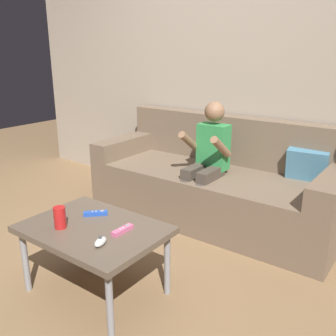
{
  "coord_description": "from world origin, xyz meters",
  "views": [
    {
      "loc": [
        1.59,
        -1.21,
        1.36
      ],
      "look_at": [
        0.16,
        0.74,
        0.6
      ],
      "focal_mm": 40.2,
      "sensor_mm": 36.0,
      "label": 1
    }
  ],
  "objects_px": {
    "game_remote_blue_near_edge": "(96,213)",
    "game_remote_pink_far_corner": "(123,230)",
    "person_seated_on_couch": "(207,158)",
    "coffee_table": "(94,234)",
    "couch": "(217,184)",
    "nunchuk_white": "(100,242)",
    "soda_can": "(59,217)"
  },
  "relations": [
    {
      "from": "game_remote_blue_near_edge",
      "to": "game_remote_pink_far_corner",
      "type": "height_order",
      "value": "same"
    },
    {
      "from": "person_seated_on_couch",
      "to": "coffee_table",
      "type": "relative_size",
      "value": 1.26
    },
    {
      "from": "couch",
      "to": "coffee_table",
      "type": "bearing_deg",
      "value": -91.73
    },
    {
      "from": "nunchuk_white",
      "to": "game_remote_pink_far_corner",
      "type": "height_order",
      "value": "nunchuk_white"
    },
    {
      "from": "couch",
      "to": "nunchuk_white",
      "type": "relative_size",
      "value": 20.67
    },
    {
      "from": "person_seated_on_couch",
      "to": "game_remote_pink_far_corner",
      "type": "relative_size",
      "value": 6.99
    },
    {
      "from": "couch",
      "to": "soda_can",
      "type": "distance_m",
      "value": 1.47
    },
    {
      "from": "person_seated_on_couch",
      "to": "game_remote_pink_far_corner",
      "type": "xyz_separation_m",
      "value": [
        0.13,
        -1.1,
        -0.13
      ]
    },
    {
      "from": "person_seated_on_couch",
      "to": "game_remote_blue_near_edge",
      "type": "distance_m",
      "value": 1.05
    },
    {
      "from": "couch",
      "to": "game_remote_blue_near_edge",
      "type": "xyz_separation_m",
      "value": [
        -0.14,
        -1.21,
        0.14
      ]
    },
    {
      "from": "couch",
      "to": "nunchuk_white",
      "type": "height_order",
      "value": "couch"
    },
    {
      "from": "nunchuk_white",
      "to": "coffee_table",
      "type": "bearing_deg",
      "value": 146.35
    },
    {
      "from": "person_seated_on_couch",
      "to": "game_remote_blue_near_edge",
      "type": "height_order",
      "value": "person_seated_on_couch"
    },
    {
      "from": "game_remote_blue_near_edge",
      "to": "coffee_table",
      "type": "bearing_deg",
      "value": -48.27
    },
    {
      "from": "coffee_table",
      "to": "couch",
      "type": "bearing_deg",
      "value": 88.27
    },
    {
      "from": "person_seated_on_couch",
      "to": "nunchuk_white",
      "type": "height_order",
      "value": "person_seated_on_couch"
    },
    {
      "from": "couch",
      "to": "game_remote_pink_far_corner",
      "type": "bearing_deg",
      "value": -83.99
    },
    {
      "from": "soda_can",
      "to": "game_remote_pink_far_corner",
      "type": "bearing_deg",
      "value": 27.05
    },
    {
      "from": "coffee_table",
      "to": "nunchuk_white",
      "type": "height_order",
      "value": "nunchuk_white"
    },
    {
      "from": "game_remote_pink_far_corner",
      "to": "game_remote_blue_near_edge",
      "type": "bearing_deg",
      "value": 166.65
    },
    {
      "from": "game_remote_pink_far_corner",
      "to": "person_seated_on_couch",
      "type": "bearing_deg",
      "value": 96.62
    },
    {
      "from": "soda_can",
      "to": "coffee_table",
      "type": "bearing_deg",
      "value": 38.53
    },
    {
      "from": "game_remote_blue_near_edge",
      "to": "nunchuk_white",
      "type": "distance_m",
      "value": 0.37
    },
    {
      "from": "nunchuk_white",
      "to": "game_remote_pink_far_corner",
      "type": "xyz_separation_m",
      "value": [
        -0.01,
        0.17,
        -0.01
      ]
    },
    {
      "from": "coffee_table",
      "to": "soda_can",
      "type": "xyz_separation_m",
      "value": [
        -0.14,
        -0.11,
        0.1
      ]
    },
    {
      "from": "couch",
      "to": "game_remote_pink_far_corner",
      "type": "height_order",
      "value": "couch"
    },
    {
      "from": "soda_can",
      "to": "couch",
      "type": "bearing_deg",
      "value": 82.76
    },
    {
      "from": "couch",
      "to": "game_remote_pink_far_corner",
      "type": "xyz_separation_m",
      "value": [
        0.13,
        -1.28,
        0.14
      ]
    },
    {
      "from": "coffee_table",
      "to": "soda_can",
      "type": "distance_m",
      "value": 0.21
    },
    {
      "from": "nunchuk_white",
      "to": "game_remote_blue_near_edge",
      "type": "bearing_deg",
      "value": 140.39
    },
    {
      "from": "coffee_table",
      "to": "game_remote_blue_near_edge",
      "type": "xyz_separation_m",
      "value": [
        -0.1,
        0.11,
        0.05
      ]
    },
    {
      "from": "person_seated_on_couch",
      "to": "nunchuk_white",
      "type": "relative_size",
      "value": 10.01
    }
  ]
}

